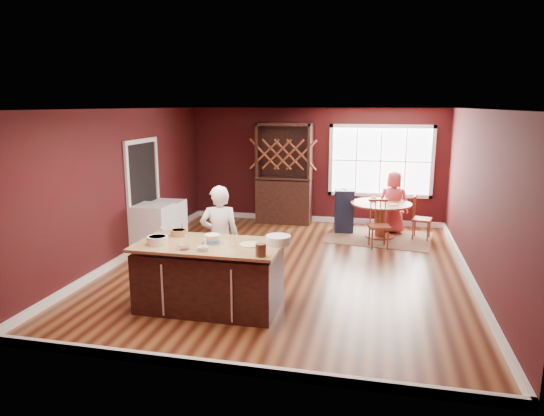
{
  "coord_description": "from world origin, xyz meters",
  "views": [
    {
      "loc": [
        1.48,
        -7.89,
        2.77
      ],
      "look_at": [
        -0.27,
        -0.05,
        1.05
      ],
      "focal_mm": 32.0,
      "sensor_mm": 36.0,
      "label": 1
    }
  ],
  "objects_px": {
    "kitchen_island": "(210,277)",
    "chair_north": "(394,209)",
    "baker": "(220,238)",
    "toddler": "(346,196)",
    "dining_table": "(381,213)",
    "washer": "(154,229)",
    "dryer": "(168,222)",
    "layer_cake": "(212,239)",
    "seated_woman": "(393,202)",
    "hutch": "(284,174)",
    "chair_south": "(379,224)",
    "high_chair": "(344,210)",
    "chair_east": "(422,217)"
  },
  "relations": [
    {
      "from": "layer_cake",
      "to": "chair_south",
      "type": "relative_size",
      "value": 0.3
    },
    {
      "from": "layer_cake",
      "to": "dryer",
      "type": "distance_m",
      "value": 3.44
    },
    {
      "from": "baker",
      "to": "chair_south",
      "type": "relative_size",
      "value": 1.68
    },
    {
      "from": "dining_table",
      "to": "toddler",
      "type": "xyz_separation_m",
      "value": [
        -0.75,
        0.35,
        0.28
      ]
    },
    {
      "from": "dining_table",
      "to": "washer",
      "type": "bearing_deg",
      "value": -153.99
    },
    {
      "from": "chair_north",
      "to": "dryer",
      "type": "distance_m",
      "value": 5.01
    },
    {
      "from": "layer_cake",
      "to": "toddler",
      "type": "relative_size",
      "value": 1.11
    },
    {
      "from": "high_chair",
      "to": "hutch",
      "type": "distance_m",
      "value": 1.71
    },
    {
      "from": "kitchen_island",
      "to": "washer",
      "type": "height_order",
      "value": "washer"
    },
    {
      "from": "layer_cake",
      "to": "high_chair",
      "type": "bearing_deg",
      "value": 72.11
    },
    {
      "from": "chair_south",
      "to": "hutch",
      "type": "distance_m",
      "value": 2.87
    },
    {
      "from": "baker",
      "to": "washer",
      "type": "distance_m",
      "value": 2.37
    },
    {
      "from": "kitchen_island",
      "to": "chair_north",
      "type": "distance_m",
      "value": 5.69
    },
    {
      "from": "chair_south",
      "to": "hutch",
      "type": "relative_size",
      "value": 0.41
    },
    {
      "from": "baker",
      "to": "hutch",
      "type": "bearing_deg",
      "value": -106.26
    },
    {
      "from": "kitchen_island",
      "to": "chair_north",
      "type": "bearing_deg",
      "value": 63.09
    },
    {
      "from": "kitchen_island",
      "to": "washer",
      "type": "bearing_deg",
      "value": 131.04
    },
    {
      "from": "seated_woman",
      "to": "dryer",
      "type": "bearing_deg",
      "value": 21.96
    },
    {
      "from": "high_chair",
      "to": "toddler",
      "type": "height_order",
      "value": "high_chair"
    },
    {
      "from": "layer_cake",
      "to": "hutch",
      "type": "height_order",
      "value": "hutch"
    },
    {
      "from": "high_chair",
      "to": "washer",
      "type": "height_order",
      "value": "high_chair"
    },
    {
      "from": "chair_north",
      "to": "dryer",
      "type": "height_order",
      "value": "chair_north"
    },
    {
      "from": "dining_table",
      "to": "chair_north",
      "type": "height_order",
      "value": "chair_north"
    },
    {
      "from": "seated_woman",
      "to": "hutch",
      "type": "relative_size",
      "value": 0.58
    },
    {
      "from": "dining_table",
      "to": "layer_cake",
      "type": "height_order",
      "value": "layer_cake"
    },
    {
      "from": "kitchen_island",
      "to": "chair_north",
      "type": "height_order",
      "value": "kitchen_island"
    },
    {
      "from": "high_chair",
      "to": "hutch",
      "type": "bearing_deg",
      "value": 149.72
    },
    {
      "from": "layer_cake",
      "to": "washer",
      "type": "relative_size",
      "value": 0.31
    },
    {
      "from": "layer_cake",
      "to": "dryer",
      "type": "height_order",
      "value": "layer_cake"
    },
    {
      "from": "baker",
      "to": "toddler",
      "type": "height_order",
      "value": "baker"
    },
    {
      "from": "dryer",
      "to": "washer",
      "type": "bearing_deg",
      "value": -90.0
    },
    {
      "from": "chair_east",
      "to": "hutch",
      "type": "bearing_deg",
      "value": 86.89
    },
    {
      "from": "toddler",
      "to": "washer",
      "type": "xyz_separation_m",
      "value": [
        -3.44,
        -2.39,
        -0.34
      ]
    },
    {
      "from": "layer_cake",
      "to": "chair_south",
      "type": "height_order",
      "value": "layer_cake"
    },
    {
      "from": "chair_south",
      "to": "hutch",
      "type": "bearing_deg",
      "value": 131.26
    },
    {
      "from": "dining_table",
      "to": "seated_woman",
      "type": "height_order",
      "value": "seated_woman"
    },
    {
      "from": "dining_table",
      "to": "dryer",
      "type": "height_order",
      "value": "dryer"
    },
    {
      "from": "chair_north",
      "to": "dryer",
      "type": "relative_size",
      "value": 1.03
    },
    {
      "from": "kitchen_island",
      "to": "toddler",
      "type": "bearing_deg",
      "value": 71.45
    },
    {
      "from": "seated_woman",
      "to": "hutch",
      "type": "distance_m",
      "value": 2.6
    },
    {
      "from": "chair_east",
      "to": "chair_south",
      "type": "distance_m",
      "value": 1.21
    },
    {
      "from": "chair_east",
      "to": "baker",
      "type": "bearing_deg",
      "value": 150.06
    },
    {
      "from": "chair_south",
      "to": "high_chair",
      "type": "bearing_deg",
      "value": 113.06
    },
    {
      "from": "dryer",
      "to": "layer_cake",
      "type": "bearing_deg",
      "value": -55.08
    },
    {
      "from": "seated_woman",
      "to": "toddler",
      "type": "height_order",
      "value": "seated_woman"
    },
    {
      "from": "kitchen_island",
      "to": "baker",
      "type": "xyz_separation_m",
      "value": [
        -0.08,
        0.71,
        0.36
      ]
    },
    {
      "from": "chair_south",
      "to": "toddler",
      "type": "distance_m",
      "value": 1.38
    },
    {
      "from": "layer_cake",
      "to": "dryer",
      "type": "bearing_deg",
      "value": 124.92
    },
    {
      "from": "chair_east",
      "to": "chair_south",
      "type": "height_order",
      "value": "chair_south"
    },
    {
      "from": "baker",
      "to": "dining_table",
      "type": "bearing_deg",
      "value": -138.65
    }
  ]
}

